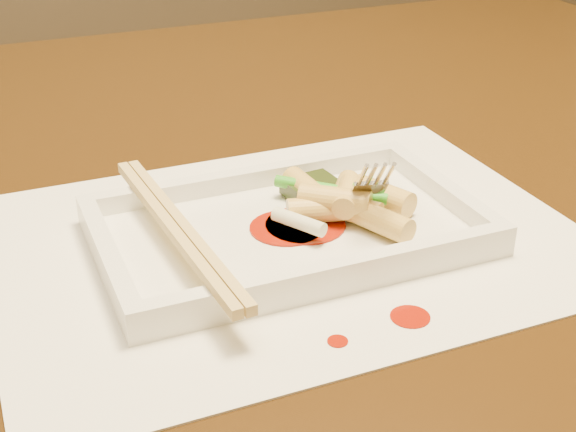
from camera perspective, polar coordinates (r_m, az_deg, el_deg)
name	(u,v)px	position (r m, az deg, el deg)	size (l,w,h in m)	color
table	(189,273)	(0.72, -7.03, -4.06)	(1.40, 0.90, 0.75)	black
placemat	(288,240)	(0.56, 0.00, -1.71)	(0.40, 0.30, 0.00)	white
sauce_splatter_a	(410,317)	(0.48, 8.68, -7.09)	(0.02, 0.02, 0.00)	#991604
sauce_splatter_b	(338,341)	(0.46, 3.55, -8.88)	(0.01, 0.01, 0.00)	#991604
plate_base	(288,234)	(0.55, 0.00, -1.28)	(0.26, 0.16, 0.01)	white
plate_rim_far	(250,178)	(0.61, -2.69, 2.73)	(0.26, 0.01, 0.01)	white
plate_rim_near	(335,272)	(0.49, 3.35, -4.02)	(0.26, 0.01, 0.01)	white
plate_rim_left	(108,255)	(0.52, -12.71, -2.75)	(0.01, 0.14, 0.01)	white
plate_rim_right	(443,189)	(0.60, 10.93, 1.87)	(0.01, 0.14, 0.01)	white
veg_piece	(311,187)	(0.59, 1.62, 2.05)	(0.04, 0.03, 0.01)	black
scallion_white	(299,222)	(0.54, 0.78, -0.41)	(0.01, 0.01, 0.04)	#EAEACC
scallion_green	(331,190)	(0.58, 3.07, 1.86)	(0.01, 0.01, 0.09)	#2A9818
chopstick_a	(171,229)	(0.52, -8.33, -0.89)	(0.01, 0.22, 0.01)	tan
chopstick_b	(183,226)	(0.52, -7.49, -0.73)	(0.01, 0.22, 0.01)	tan
fork	(371,105)	(0.57, 5.90, 7.83)	(0.09, 0.10, 0.14)	silver
sauce_blob_0	(305,225)	(0.56, 1.25, -0.63)	(0.06, 0.06, 0.00)	#991604
sauce_blob_1	(297,225)	(0.56, 0.65, -0.66)	(0.04, 0.04, 0.00)	#991604
sauce_blob_2	(287,228)	(0.55, -0.09, -0.84)	(0.05, 0.05, 0.00)	#991604
rice_cake_0	(324,209)	(0.56, 2.60, 0.48)	(0.02, 0.02, 0.05)	#E3CA6A
rice_cake_1	(383,222)	(0.54, 6.75, -0.39)	(0.02, 0.02, 0.04)	#E3CA6A
rice_cake_2	(347,196)	(0.56, 4.24, 1.45)	(0.02, 0.02, 0.04)	#E3CA6A
rice_cake_3	(383,196)	(0.58, 6.76, 1.43)	(0.02, 0.02, 0.05)	#E3CA6A
rice_cake_4	(350,209)	(0.56, 4.43, 0.52)	(0.02, 0.02, 0.04)	#E3CA6A
rice_cake_5	(335,201)	(0.56, 3.34, 1.08)	(0.02, 0.02, 0.05)	#E3CA6A
rice_cake_6	(308,190)	(0.58, 1.42, 1.84)	(0.02, 0.02, 0.05)	#E3CA6A
rice_cake_7	(344,194)	(0.58, 3.98, 1.56)	(0.02, 0.02, 0.05)	#E3CA6A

